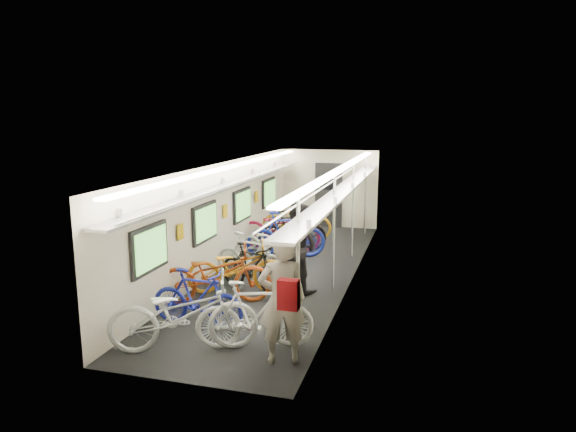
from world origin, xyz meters
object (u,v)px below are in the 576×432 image
Objects in this scene: bicycle_0 at (183,314)px; passenger_mid at (298,247)px; backpack at (288,295)px; passenger_near at (282,300)px; bicycle_1 at (197,298)px.

bicycle_0 is 3.18m from passenger_mid.
passenger_near is at bearing 112.16° from backpack.
bicycle_0 is 5.76× the size of backpack.
backpack is at bearing 125.54° from passenger_mid.
passenger_mid is 3.81m from backpack.
bicycle_1 is (-0.20, 0.87, -0.08)m from bicycle_0.
bicycle_0 is at bearing 159.49° from backpack.
passenger_mid is at bearing -39.75° from bicycle_0.
bicycle_0 is 1.53m from passenger_near.
passenger_near reaches higher than passenger_mid.
bicycle_0 is 0.90m from bicycle_1.
backpack is (0.83, -3.69, 0.38)m from passenger_mid.
passenger_near is at bearing -110.20° from bicycle_0.
backpack is (1.79, -0.68, 0.70)m from bicycle_0.
bicycle_0 is at bearing -164.70° from bicycle_1.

